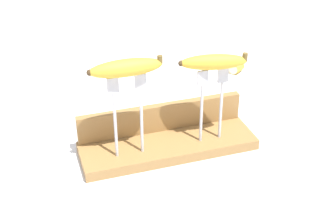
# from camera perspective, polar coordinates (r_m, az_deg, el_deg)

# --- Properties ---
(ground_plane) EXTENTS (3.00, 3.00, 0.00)m
(ground_plane) POSITION_cam_1_polar(r_m,az_deg,el_deg) (1.19, 0.00, -5.34)
(ground_plane) COLOR silver
(wooden_board) EXTENTS (0.43, 0.13, 0.03)m
(wooden_board) POSITION_cam_1_polar(r_m,az_deg,el_deg) (1.18, 0.00, -4.81)
(wooden_board) COLOR olive
(wooden_board) RESTS_ON ground
(board_backstop) EXTENTS (0.42, 0.02, 0.07)m
(board_backstop) POSITION_cam_1_polar(r_m,az_deg,el_deg) (1.20, -0.85, -1.45)
(board_backstop) COLOR olive
(board_backstop) RESTS_ON wooden_board
(fork_stand_left) EXTENTS (0.09, 0.01, 0.20)m
(fork_stand_left) POSITION_cam_1_polar(r_m,az_deg,el_deg) (1.07, -4.75, -0.49)
(fork_stand_left) COLOR #B2B2B7
(fork_stand_left) RESTS_ON wooden_board
(fork_stand_right) EXTENTS (0.08, 0.01, 0.19)m
(fork_stand_right) POSITION_cam_1_polar(r_m,az_deg,el_deg) (1.13, 5.18, 0.77)
(fork_stand_right) COLOR #B2B2B7
(fork_stand_right) RESTS_ON wooden_board
(banana_raised_left) EXTENTS (0.16, 0.04, 0.04)m
(banana_raised_left) POSITION_cam_1_polar(r_m,az_deg,el_deg) (1.03, -4.98, 4.39)
(banana_raised_left) COLOR gold
(banana_raised_left) RESTS_ON fork_stand_left
(banana_raised_right) EXTENTS (0.16, 0.07, 0.04)m
(banana_raised_right) POSITION_cam_1_polar(r_m,az_deg,el_deg) (1.09, 5.39, 5.08)
(banana_raised_right) COLOR gold
(banana_raised_right) RESTS_ON fork_stand_right
(fork_fallen_far) EXTENTS (0.16, 0.03, 0.01)m
(fork_fallen_far) POSITION_cam_1_polar(r_m,az_deg,el_deg) (1.45, -9.09, 1.29)
(fork_fallen_far) COLOR #B2B2B7
(fork_fallen_far) RESTS_ON ground
(banana_chunk_near) EXTENTS (0.06, 0.06, 0.04)m
(banana_chunk_near) POSITION_cam_1_polar(r_m,az_deg,el_deg) (1.58, 8.04, 4.42)
(banana_chunk_near) COLOR gold
(banana_chunk_near) RESTS_ON ground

